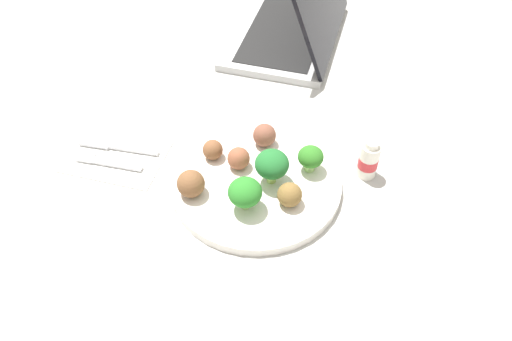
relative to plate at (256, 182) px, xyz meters
The scene contains 15 objects.
ground_plane 0.01m from the plate, ahead, with size 4.00×4.00×0.00m, color #B2B2AD.
plate is the anchor object (origin of this frame).
broccoli_floret_far_rim 0.10m from the plate, 156.30° to the right, with size 0.04×0.04×0.05m.
broccoli_floret_front_right 0.07m from the plate, 84.35° to the left, with size 0.05×0.05×0.06m.
broccoli_floret_center 0.05m from the plate, behind, with size 0.05×0.05×0.06m.
meatball_near_rim 0.09m from the plate, 24.74° to the right, with size 0.03×0.03×0.03m, color brown.
meatball_mid_right 0.09m from the plate, 89.53° to the right, with size 0.04×0.04×0.04m, color brown.
meatball_far_rim 0.08m from the plate, 145.66° to the left, with size 0.04×0.04×0.04m, color brown.
meatball_front_left 0.05m from the plate, 34.90° to the right, with size 0.04×0.04×0.04m, color brown.
meatball_front_right 0.11m from the plate, 26.47° to the left, with size 0.04×0.04×0.04m, color brown.
napkin 0.25m from the plate, ahead, with size 0.17×0.12×0.01m, color white.
fork 0.26m from the plate, ahead, with size 0.12×0.02×0.01m.
knife 0.26m from the plate, ahead, with size 0.15×0.02×0.01m.
yogurt_bottle 0.19m from the plate, 162.16° to the right, with size 0.03×0.03×0.08m.
laptop 0.44m from the plate, 91.20° to the right, with size 0.25×0.34×0.20m.
Camera 1 is at (-0.10, 0.56, 0.64)m, focal length 36.47 mm.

